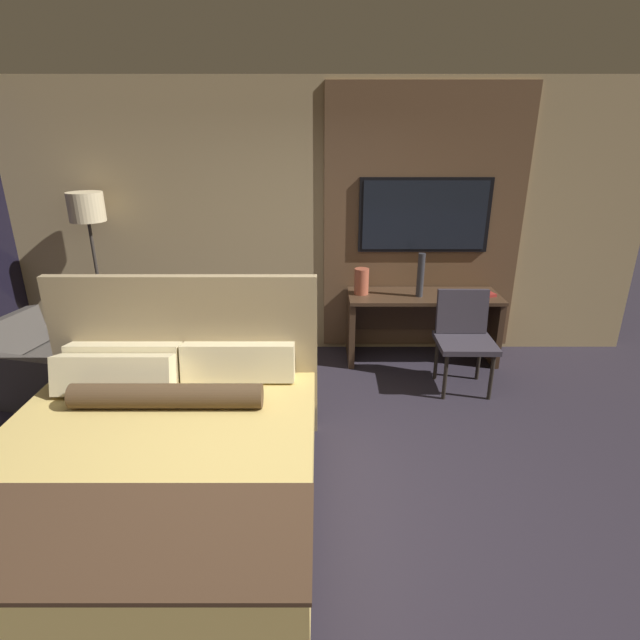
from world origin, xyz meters
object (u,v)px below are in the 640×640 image
at_px(floor_lamp, 86,222).
at_px(book, 481,294).
at_px(bed, 151,467).
at_px(tv, 422,215).
at_px(vase_short, 360,281).
at_px(desk, 420,315).
at_px(armchair_by_window, 45,369).
at_px(vase_tall, 419,275).
at_px(desk_chair, 462,331).

relative_size(floor_lamp, book, 6.83).
height_order(bed, tv, tv).
xyz_separation_m(floor_lamp, vase_short, (2.69, -0.00, -0.61)).
xyz_separation_m(desk, vase_short, (-0.64, -0.01, 0.37)).
distance_m(armchair_by_window, book, 4.26).
height_order(bed, vase_short, bed).
height_order(tv, vase_tall, tv).
xyz_separation_m(desk, vase_tall, (-0.06, -0.10, 0.46)).
bearing_deg(vase_tall, vase_short, 171.82).
xyz_separation_m(desk, book, (0.59, -0.08, 0.26)).
bearing_deg(vase_short, desk, 1.14).
height_order(desk, armchair_by_window, armchair_by_window).
bearing_deg(book, floor_lamp, 178.89).
xyz_separation_m(desk_chair, vase_tall, (-0.34, 0.51, 0.40)).
bearing_deg(tv, armchair_by_window, -164.39).
relative_size(bed, armchair_by_window, 2.25).
height_order(tv, desk_chair, tv).
height_order(vase_tall, vase_short, vase_tall).
xyz_separation_m(bed, desk_chair, (2.39, 1.72, 0.22)).
height_order(armchair_by_window, book, book).
bearing_deg(vase_tall, book, 1.10).
xyz_separation_m(bed, vase_short, (1.47, 2.31, 0.53)).
distance_m(bed, vase_tall, 3.09).
bearing_deg(desk_chair, floor_lamp, 171.44).
relative_size(armchair_by_window, floor_lamp, 0.54).
bearing_deg(desk, floor_lamp, -179.87).
relative_size(bed, book, 8.31).
xyz_separation_m(desk_chair, armchair_by_window, (-3.86, -0.17, -0.30)).
relative_size(desk_chair, floor_lamp, 0.52).
distance_m(armchair_by_window, vase_short, 3.10).
relative_size(vase_tall, vase_short, 1.67).
distance_m(floor_lamp, vase_short, 2.76).
bearing_deg(vase_tall, desk_chair, -56.42).
bearing_deg(armchair_by_window, floor_lamp, -5.10).
bearing_deg(desk_chair, tv, 108.95).
bearing_deg(desk_chair, bed, -143.51).
xyz_separation_m(bed, floor_lamp, (-1.22, 2.31, 1.14)).
bearing_deg(armchair_by_window, vase_tall, -66.12).
bearing_deg(desk_chair, desk, 115.20).
relative_size(tv, vase_tall, 3.02).
relative_size(tv, vase_short, 5.03).
bearing_deg(bed, vase_short, 57.46).
distance_m(floor_lamp, book, 4.00).
distance_m(armchair_by_window, vase_tall, 3.66).
relative_size(armchair_by_window, vase_short, 3.54).
bearing_deg(armchair_by_window, vase_short, -62.51).
bearing_deg(vase_tall, desk, 57.10).
xyz_separation_m(desk, armchair_by_window, (-3.59, -0.77, -0.24)).
bearing_deg(vase_short, desk_chair, -32.72).
relative_size(vase_tall, book, 1.73).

